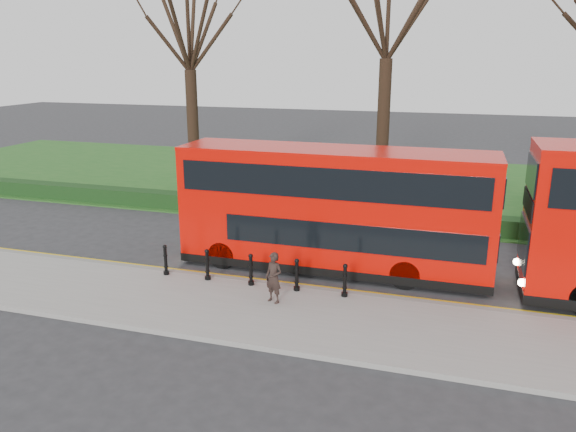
% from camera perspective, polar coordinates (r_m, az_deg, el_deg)
% --- Properties ---
extents(ground, '(120.00, 120.00, 0.00)m').
position_cam_1_polar(ground, '(19.29, -0.93, -6.07)').
color(ground, '#28282B').
rests_on(ground, ground).
extents(pavement, '(60.00, 4.00, 0.15)m').
position_cam_1_polar(pavement, '(16.67, -4.16, -9.52)').
color(pavement, gray).
rests_on(pavement, ground).
extents(kerb, '(60.00, 0.25, 0.16)m').
position_cam_1_polar(kerb, '(18.38, -1.90, -6.97)').
color(kerb, slate).
rests_on(kerb, ground).
extents(grass_verge, '(60.00, 18.00, 0.06)m').
position_cam_1_polar(grass_verge, '(33.27, 7.07, 3.34)').
color(grass_verge, '#1D501A').
rests_on(grass_verge, ground).
extents(hedge, '(60.00, 0.90, 0.80)m').
position_cam_1_polar(hedge, '(25.37, 3.80, 0.30)').
color(hedge, black).
rests_on(hedge, ground).
extents(yellow_line_outer, '(60.00, 0.10, 0.01)m').
position_cam_1_polar(yellow_line_outer, '(18.67, -1.60, -6.82)').
color(yellow_line_outer, yellow).
rests_on(yellow_line_outer, ground).
extents(yellow_line_inner, '(60.00, 0.10, 0.01)m').
position_cam_1_polar(yellow_line_inner, '(18.85, -1.40, -6.60)').
color(yellow_line_inner, yellow).
rests_on(yellow_line_inner, ground).
extents(tree_left, '(7.61, 7.61, 11.90)m').
position_cam_1_polar(tree_left, '(30.24, -10.10, 18.42)').
color(tree_left, black).
rests_on(tree_left, ground).
extents(tree_mid, '(8.29, 8.29, 12.95)m').
position_cam_1_polar(tree_mid, '(27.32, 10.19, 20.33)').
color(tree_mid, black).
rests_on(tree_mid, ground).
extents(bollard_row, '(6.25, 0.15, 1.00)m').
position_cam_1_polar(bollard_row, '(18.02, -3.79, -5.51)').
color(bollard_row, black).
rests_on(bollard_row, pavement).
extents(bus_lead, '(10.66, 2.45, 4.24)m').
position_cam_1_polar(bus_lead, '(19.30, 4.66, 0.59)').
color(bus_lead, '#CD0A02').
rests_on(bus_lead, ground).
extents(pedestrian, '(0.66, 0.55, 1.55)m').
position_cam_1_polar(pedestrian, '(16.67, -1.45, -6.29)').
color(pedestrian, black).
rests_on(pedestrian, pavement).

